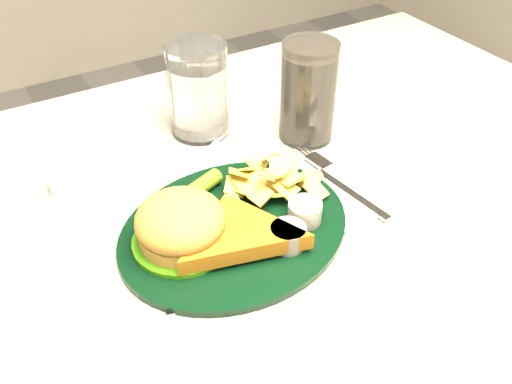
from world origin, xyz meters
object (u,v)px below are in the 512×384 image
cola_glass (308,92)px  fork_napkin (347,190)px  dinner_plate (234,211)px  water_glass (198,90)px

cola_glass → fork_napkin: size_ratio=0.90×
dinner_plate → water_glass: size_ratio=2.11×
dinner_plate → cola_glass: bearing=23.6°
cola_glass → water_glass: bearing=144.4°
cola_glass → fork_napkin: (-0.03, -0.14, -0.06)m
dinner_plate → cola_glass: size_ratio=1.98×
water_glass → cola_glass: 0.15m
dinner_plate → fork_napkin: size_ratio=1.77×
dinner_plate → cola_glass: cola_glass is taller
water_glass → fork_napkin: water_glass is taller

